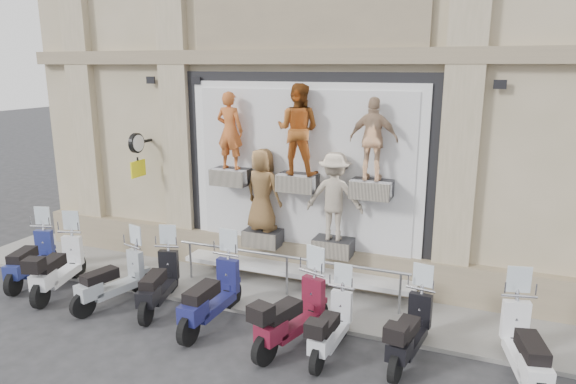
% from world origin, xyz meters
% --- Properties ---
extents(ground, '(90.00, 90.00, 0.00)m').
position_xyz_m(ground, '(0.00, 0.00, 0.00)').
color(ground, '#2B2B2D').
rests_on(ground, ground).
extents(sidewalk, '(16.00, 2.20, 0.08)m').
position_xyz_m(sidewalk, '(0.00, 2.10, 0.04)').
color(sidewalk, gray).
rests_on(sidewalk, ground).
extents(building, '(14.00, 8.60, 12.00)m').
position_xyz_m(building, '(0.00, 7.00, 6.00)').
color(building, '#C2AE8D').
rests_on(building, ground).
extents(shop_vitrine, '(5.60, 0.83, 4.30)m').
position_xyz_m(shop_vitrine, '(0.07, 2.74, 2.42)').
color(shop_vitrine, black).
rests_on(shop_vitrine, ground).
extents(guard_rail, '(5.06, 0.10, 0.93)m').
position_xyz_m(guard_rail, '(0.00, 2.00, 0.47)').
color(guard_rail, '#9EA0A5').
rests_on(guard_rail, ground).
extents(clock_sign_bracket, '(0.10, 0.80, 1.02)m').
position_xyz_m(clock_sign_bracket, '(-3.90, 2.47, 2.80)').
color(clock_sign_bracket, black).
rests_on(clock_sign_bracket, ground).
extents(scooter_a, '(1.09, 2.00, 1.56)m').
position_xyz_m(scooter_a, '(-5.54, 0.65, 0.78)').
color(scooter_a, navy).
rests_on(scooter_a, ground).
extents(scooter_b, '(1.08, 2.06, 1.61)m').
position_xyz_m(scooter_b, '(-4.55, 0.47, 0.81)').
color(scooter_b, white).
rests_on(scooter_b, ground).
extents(scooter_c, '(1.00, 1.94, 1.51)m').
position_xyz_m(scooter_c, '(-3.11, 0.42, 0.76)').
color(scooter_c, '#969CA2').
rests_on(scooter_c, ground).
extents(scooter_d, '(1.01, 1.96, 1.53)m').
position_xyz_m(scooter_d, '(-2.16, 0.64, 0.77)').
color(scooter_d, black).
rests_on(scooter_d, ground).
extents(scooter_e, '(0.66, 2.07, 1.66)m').
position_xyz_m(scooter_e, '(-0.86, 0.42, 0.83)').
color(scooter_e, '#171951').
rests_on(scooter_e, ground).
extents(scooter_f, '(1.12, 2.07, 1.62)m').
position_xyz_m(scooter_f, '(0.79, 0.30, 0.81)').
color(scooter_f, maroon).
rests_on(scooter_f, ground).
extents(scooter_g, '(0.58, 1.74, 1.40)m').
position_xyz_m(scooter_g, '(1.47, 0.30, 0.70)').
color(scooter_g, silver).
rests_on(scooter_g, ground).
extents(scooter_h, '(0.78, 1.87, 1.47)m').
position_xyz_m(scooter_h, '(2.71, 0.57, 0.74)').
color(scooter_h, black).
rests_on(scooter_h, ground).
extents(scooter_i, '(1.00, 2.07, 1.62)m').
position_xyz_m(scooter_i, '(4.39, 0.62, 0.81)').
color(scooter_i, white).
rests_on(scooter_i, ground).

